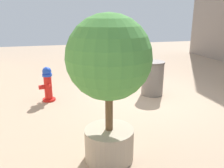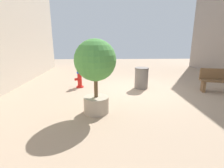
% 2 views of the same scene
% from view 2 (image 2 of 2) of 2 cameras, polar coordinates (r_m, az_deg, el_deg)
% --- Properties ---
extents(ground_plane, '(23.40, 23.40, 0.00)m').
position_cam_2_polar(ground_plane, '(7.56, 8.22, -1.69)').
color(ground_plane, tan).
extents(fire_hydrant, '(0.40, 0.42, 0.87)m').
position_cam_2_polar(fire_hydrant, '(7.80, -10.79, 2.04)').
color(fire_hydrant, red).
rests_on(fire_hydrant, ground_plane).
extents(bench_near, '(1.49, 0.78, 0.95)m').
position_cam_2_polar(bench_near, '(8.22, 31.97, 1.01)').
color(bench_near, brown).
rests_on(bench_near, ground_plane).
extents(planter_tree, '(1.17, 1.17, 2.14)m').
position_cam_2_polar(planter_tree, '(4.82, -5.55, 5.72)').
color(planter_tree, tan).
rests_on(planter_tree, ground_plane).
extents(trash_bin, '(0.61, 0.61, 0.92)m').
position_cam_2_polar(trash_bin, '(7.63, 9.75, 1.99)').
color(trash_bin, slate).
rests_on(trash_bin, ground_plane).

